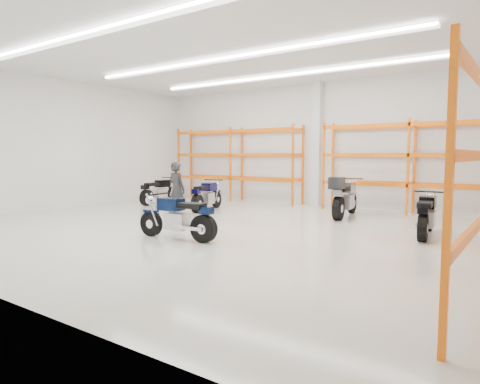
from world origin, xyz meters
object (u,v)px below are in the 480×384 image
Objects in this scene: motorcycle_back_a at (158,192)px; motorcycle_back_d at (426,216)px; motorcycle_back_b at (206,197)px; motorcycle_back_c at (344,198)px; structural_column at (317,145)px; motorcycle_main at (180,219)px; standing_man at (177,189)px.

motorcycle_back_a is 9.85m from motorcycle_back_d.
motorcycle_back_b is 7.12m from motorcycle_back_d.
motorcycle_back_a is 0.84× the size of motorcycle_back_c.
structural_column reaches higher than motorcycle_back_a.
motorcycle_main is 1.24× the size of standing_man.
motorcycle_back_d is 7.01m from standing_man.
motorcycle_main is 1.01× the size of motorcycle_back_a.
motorcycle_back_d is 6.45m from structural_column.
motorcycle_main is at bearing -57.00° from motorcycle_back_b.
motorcycle_back_a is 1.00× the size of motorcycle_back_b.
standing_man is (0.14, -1.56, 0.36)m from motorcycle_back_b.
motorcycle_back_a is at bearing 139.70° from motorcycle_main.
motorcycle_back_b is at bearing 174.67° from motorcycle_back_d.
motorcycle_back_a is 3.50m from standing_man.
standing_man is (2.85, -1.99, 0.36)m from motorcycle_back_a.
standing_man is 0.37× the size of structural_column.
motorcycle_main reaches higher than motorcycle_back_a.
standing_man is (-2.56, 2.59, 0.36)m from motorcycle_main.
structural_column reaches higher than motorcycle_back_b.
motorcycle_back_d is at bearing -33.94° from motorcycle_back_c.
motorcycle_main is 0.46× the size of structural_column.
motorcycle_main is at bearing -88.02° from structural_column.
motorcycle_back_a is 2.74m from motorcycle_back_b.
motorcycle_back_b is 1.00× the size of motorcycle_back_d.
standing_man is (-4.26, -2.71, 0.23)m from motorcycle_back_c.
motorcycle_back_a is at bearing 170.98° from motorcycle_back_b.
motorcycle_back_b reaches higher than motorcycle_back_a.
motorcycle_main is 5.61m from motorcycle_back_d.
motorcycle_back_d is at bearing 38.55° from motorcycle_main.
motorcycle_back_c reaches higher than motorcycle_back_b.
motorcycle_main is at bearing -107.82° from motorcycle_back_c.
motorcycle_main and motorcycle_back_d have the same top height.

